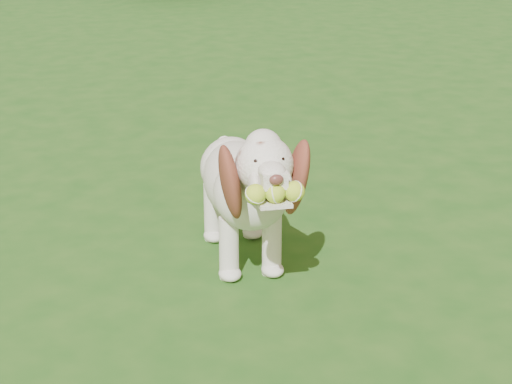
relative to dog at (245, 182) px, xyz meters
name	(u,v)px	position (x,y,z in m)	size (l,w,h in m)	color
ground	(163,307)	(-0.42, -0.23, -0.37)	(80.00, 80.00, 0.00)	#1D4E16
dog	(245,182)	(0.00, 0.00, 0.00)	(0.46, 1.06, 0.69)	silver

